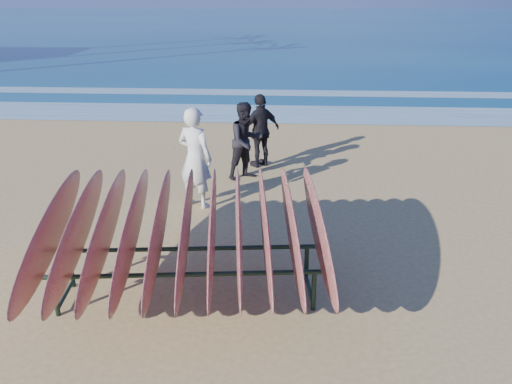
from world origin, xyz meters
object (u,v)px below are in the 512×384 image
(person_dark_a, at_px, (246,141))
(person_dark_b, at_px, (261,131))
(surfboard_rack, at_px, (186,231))
(person_white, at_px, (195,158))

(person_dark_a, relative_size, person_dark_b, 0.99)
(surfboard_rack, relative_size, person_dark_b, 2.26)
(surfboard_rack, height_order, person_dark_a, person_dark_a)
(surfboard_rack, xyz_separation_m, person_white, (-0.39, 2.97, -0.03))
(person_white, relative_size, person_dark_b, 1.13)
(surfboard_rack, relative_size, person_white, 2.00)
(person_white, bearing_deg, person_dark_b, -89.03)
(person_dark_b, bearing_deg, person_dark_a, 35.66)
(surfboard_rack, distance_m, person_white, 3.00)
(person_white, distance_m, person_dark_b, 2.52)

